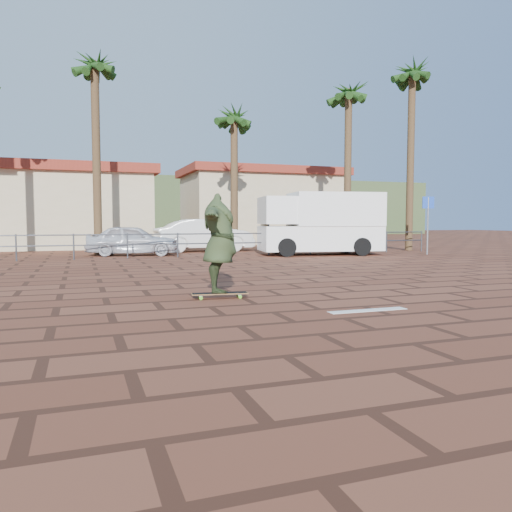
{
  "coord_description": "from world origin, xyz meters",
  "views": [
    {
      "loc": [
        -3.76,
        -8.28,
        1.48
      ],
      "look_at": [
        -0.55,
        0.83,
        0.8
      ],
      "focal_mm": 35.0,
      "sensor_mm": 36.0,
      "label": 1
    }
  ],
  "objects_px": {
    "longboard": "(220,294)",
    "car_white": "(204,235)",
    "skateboarder": "(220,243)",
    "campervan": "(321,222)",
    "car_silver": "(133,240)"
  },
  "relations": [
    {
      "from": "longboard",
      "to": "car_white",
      "type": "relative_size",
      "value": 0.23
    },
    {
      "from": "skateboarder",
      "to": "car_white",
      "type": "distance_m",
      "value": 15.0
    },
    {
      "from": "campervan",
      "to": "car_white",
      "type": "distance_m",
      "value": 5.93
    },
    {
      "from": "skateboarder",
      "to": "car_white",
      "type": "bearing_deg",
      "value": 5.97
    },
    {
      "from": "longboard",
      "to": "car_white",
      "type": "distance_m",
      "value": 15.01
    },
    {
      "from": "skateboarder",
      "to": "car_white",
      "type": "xyz_separation_m",
      "value": [
        3.22,
        14.65,
        -0.27
      ]
    },
    {
      "from": "skateboarder",
      "to": "car_silver",
      "type": "relative_size",
      "value": 0.6
    },
    {
      "from": "longboard",
      "to": "campervan",
      "type": "height_order",
      "value": "campervan"
    },
    {
      "from": "car_silver",
      "to": "car_white",
      "type": "distance_m",
      "value": 3.98
    },
    {
      "from": "campervan",
      "to": "car_silver",
      "type": "xyz_separation_m",
      "value": [
        -7.86,
        2.27,
        -0.77
      ]
    },
    {
      "from": "skateboarder",
      "to": "car_white",
      "type": "height_order",
      "value": "skateboarder"
    },
    {
      "from": "car_silver",
      "to": "skateboarder",
      "type": "bearing_deg",
      "value": -165.24
    },
    {
      "from": "campervan",
      "to": "car_white",
      "type": "relative_size",
      "value": 1.16
    },
    {
      "from": "longboard",
      "to": "car_silver",
      "type": "bearing_deg",
      "value": 98.55
    },
    {
      "from": "longboard",
      "to": "campervan",
      "type": "bearing_deg",
      "value": 61.71
    }
  ]
}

